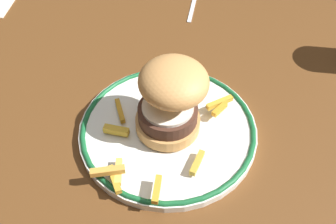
% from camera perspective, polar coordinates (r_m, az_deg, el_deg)
% --- Properties ---
extents(ground_plane, '(1.42, 0.91, 0.04)m').
position_cam_1_polar(ground_plane, '(0.59, 4.31, -4.56)').
color(ground_plane, brown).
extents(dinner_plate, '(0.26, 0.26, 0.02)m').
position_cam_1_polar(dinner_plate, '(0.56, 0.00, -2.55)').
color(dinner_plate, white).
rests_on(dinner_plate, ground_plane).
extents(burger, '(0.13, 0.13, 0.11)m').
position_cam_1_polar(burger, '(0.52, 0.45, 2.14)').
color(burger, tan).
rests_on(burger, dinner_plate).
extents(fries_pile, '(0.17, 0.24, 0.02)m').
position_cam_1_polar(fries_pile, '(0.54, -2.19, -3.23)').
color(fries_pile, gold).
rests_on(fries_pile, dinner_plate).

